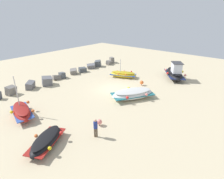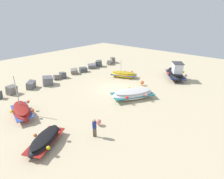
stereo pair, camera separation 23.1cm
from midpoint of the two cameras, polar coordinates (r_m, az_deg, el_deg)
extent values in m
plane|color=beige|center=(23.08, 0.42, -0.02)|extent=(53.75, 53.75, 0.00)
ellipsoid|color=white|center=(20.73, 6.10, -1.49)|extent=(5.20, 4.20, 1.01)
cube|color=#1E6670|center=(20.71, 6.10, -1.37)|extent=(5.06, 4.15, 0.13)
ellipsoid|color=beige|center=(20.57, 6.14, -0.47)|extent=(4.57, 3.68, 0.20)
sphere|color=#EA7F75|center=(20.22, 10.37, -1.54)|extent=(0.31, 0.31, 0.31)
sphere|color=yellow|center=(21.52, 4.89, 0.42)|extent=(0.31, 0.31, 0.31)
sphere|color=red|center=(19.27, 4.46, -2.52)|extent=(0.31, 0.31, 0.31)
ellipsoid|color=black|center=(14.59, -20.22, -14.94)|extent=(3.75, 2.80, 0.84)
cube|color=maroon|center=(14.57, -20.24, -14.81)|extent=(3.64, 2.78, 0.08)
ellipsoid|color=black|center=(14.39, -20.41, -13.85)|extent=(3.30, 2.46, 0.15)
sphere|color=red|center=(14.62, -16.02, -12.88)|extent=(0.26, 0.26, 0.26)
sphere|color=orange|center=(14.78, -23.03, -13.16)|extent=(0.26, 0.26, 0.26)
sphere|color=yellow|center=(13.57, -19.32, -16.90)|extent=(0.26, 0.26, 0.26)
ellipsoid|color=gold|center=(27.33, 3.23, 4.64)|extent=(2.79, 4.13, 0.89)
cube|color=#2D4C9E|center=(27.32, 3.23, 4.72)|extent=(2.75, 4.00, 0.11)
ellipsoid|color=gold|center=(27.22, 3.25, 5.35)|extent=(2.43, 3.63, 0.17)
cylinder|color=#B7B7BC|center=(27.03, 2.40, 7.47)|extent=(0.08, 0.08, 1.88)
sphere|color=red|center=(28.22, 1.42, 5.72)|extent=(0.25, 0.25, 0.25)
sphere|color=orange|center=(26.66, 1.72, 4.92)|extent=(0.25, 0.25, 0.25)
sphere|color=#EA7F75|center=(27.93, 3.61, 5.77)|extent=(0.25, 0.25, 0.25)
sphere|color=orange|center=(26.42, 4.03, 4.66)|extent=(0.25, 0.25, 0.25)
sphere|color=red|center=(27.72, 5.83, 5.56)|extent=(0.25, 0.25, 0.25)
ellipsoid|color=black|center=(28.45, 18.57, 4.48)|extent=(5.28, 4.55, 1.17)
cube|color=navy|center=(28.43, 18.59, 4.59)|extent=(5.14, 4.48, 0.15)
ellipsoid|color=black|center=(28.31, 18.69, 5.38)|extent=(4.63, 3.99, 0.23)
cube|color=silver|center=(27.35, 19.27, 6.41)|extent=(1.99, 1.88, 1.37)
cube|color=#333338|center=(27.17, 19.46, 7.85)|extent=(2.30, 2.19, 0.06)
sphere|color=yellow|center=(29.94, 20.19, 5.87)|extent=(0.33, 0.33, 0.33)
sphere|color=#EA7F75|center=(28.72, 16.19, 5.94)|extent=(0.33, 0.33, 0.33)
sphere|color=yellow|center=(28.62, 20.89, 5.22)|extent=(0.33, 0.33, 0.33)
sphere|color=red|center=(27.43, 16.69, 4.89)|extent=(0.33, 0.33, 0.33)
sphere|color=#EA7F75|center=(27.35, 21.61, 4.16)|extent=(0.33, 0.33, 0.33)
ellipsoid|color=maroon|center=(19.05, -26.60, -6.33)|extent=(2.35, 3.99, 1.06)
cube|color=#2D4C9E|center=(19.03, -26.63, -6.21)|extent=(2.31, 3.84, 0.17)
ellipsoid|color=maroon|center=(18.87, -26.82, -5.25)|extent=(2.03, 3.50, 0.23)
cylinder|color=#B7B7BC|center=(18.81, -27.95, -0.48)|extent=(0.08, 0.08, 2.85)
sphere|color=orange|center=(19.73, -25.01, -3.60)|extent=(0.29, 0.29, 0.29)
sphere|color=yellow|center=(18.87, -29.14, -6.16)|extent=(0.29, 0.29, 0.29)
sphere|color=orange|center=(18.24, -23.79, -6.11)|extent=(0.29, 0.29, 0.29)
cylinder|color=brown|center=(14.65, -5.23, -13.20)|extent=(0.14, 0.14, 0.82)
cylinder|color=brown|center=(14.69, -5.84, -13.11)|extent=(0.14, 0.14, 0.82)
cylinder|color=navy|center=(14.28, -5.64, -10.93)|extent=(0.32, 0.32, 0.56)
sphere|color=tan|center=(14.06, -5.70, -9.61)|extent=(0.22, 0.22, 0.22)
cube|color=slate|center=(24.64, -29.20, -0.29)|extent=(1.29, 1.19, 1.18)
cube|color=slate|center=(25.48, -24.33, 1.20)|extent=(1.54, 1.60, 1.11)
cube|color=slate|center=(25.86, -19.82, 2.46)|extent=(1.70, 1.76, 1.30)
cube|color=slate|center=(27.71, -16.85, 3.67)|extent=(1.52, 0.96, 0.95)
cube|color=#4C5156|center=(28.12, -15.52, 4.31)|extent=(0.93, 1.28, 0.97)
cube|color=slate|center=(29.56, -12.12, 5.47)|extent=(1.63, 1.55, 1.01)
cube|color=#4C5156|center=(30.27, -9.39, 6.09)|extent=(1.38, 1.22, 0.85)
cube|color=slate|center=(32.08, -6.74, 7.18)|extent=(1.81, 1.71, 0.97)
cube|color=#4C5156|center=(33.08, -4.60, 8.05)|extent=(1.67, 1.59, 1.22)
cube|color=slate|center=(34.25, -1.13, 8.36)|extent=(1.34, 1.02, 1.00)
cube|color=slate|center=(35.56, -0.24, 9.19)|extent=(1.30, 1.60, 1.19)
cylinder|color=#3F3F42|center=(24.66, 8.91, 1.46)|extent=(0.08, 0.08, 0.17)
sphere|color=orange|center=(24.54, 8.96, 2.20)|extent=(0.50, 0.50, 0.50)
cylinder|color=#3F3F42|center=(16.12, -4.38, -10.92)|extent=(0.08, 0.08, 0.12)
sphere|color=#EA7F75|center=(15.95, -4.41, -10.04)|extent=(0.47, 0.47, 0.47)
camera|label=1|loc=(0.12, -90.32, -0.14)|focal=29.33mm
camera|label=2|loc=(0.12, 89.68, 0.14)|focal=29.33mm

